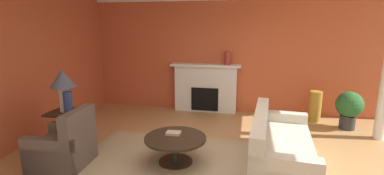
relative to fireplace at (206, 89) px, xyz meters
name	(u,v)px	position (x,y,z in m)	size (l,w,h in m)	color
ground_plane	(214,159)	(0.57, -2.69, -0.59)	(9.23, 9.23, 0.00)	tan
wall_fireplace	(229,55)	(0.57, 0.21, 0.89)	(7.70, 0.12, 2.97)	#C65633
wall_window	(32,64)	(-3.04, -2.39, 0.89)	(0.12, 6.28, 2.97)	#C65633
area_rug	(176,162)	(-0.03, -2.94, -0.59)	(3.19, 2.21, 0.01)	tan
fireplace	(206,89)	(0.00, 0.00, 0.00)	(1.80, 0.35, 1.25)	white
sofa	(279,149)	(1.61, -2.72, -0.29)	(1.07, 2.17, 0.85)	beige
armchair_near_window	(64,148)	(-1.74, -3.40, -0.29)	(0.84, 0.84, 0.95)	brown
coffee_table	(175,144)	(-0.03, -2.94, -0.26)	(1.00, 1.00, 0.45)	#2D2319
side_table	(67,127)	(-2.11, -2.77, -0.19)	(0.56, 0.56, 0.70)	#2D2319
table_lamp	(63,83)	(-2.11, -2.77, 0.63)	(0.44, 0.44, 0.75)	beige
vase_tall_corner	(315,106)	(2.64, -0.30, -0.23)	(0.28, 0.28, 0.73)	#B7892D
vase_mantel_right	(227,58)	(0.55, -0.05, 0.83)	(0.15, 0.15, 0.34)	#9E3328
vase_on_side_table	(68,103)	(-1.96, -2.89, 0.31)	(0.15, 0.15, 0.40)	navy
book_red_cover	(173,133)	(-0.09, -2.84, -0.12)	(0.24, 0.17, 0.04)	tan
potted_plant	(349,107)	(3.24, -0.68, -0.10)	(0.56, 0.56, 0.83)	#333333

